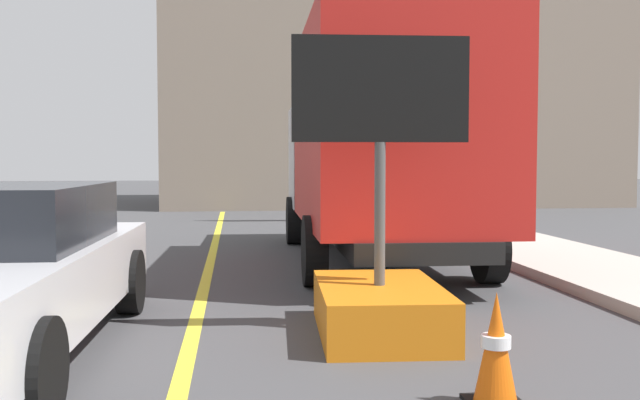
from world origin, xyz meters
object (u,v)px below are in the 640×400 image
arrow_board_trailer (379,282)px  traffic_cone_mid_lane (496,350)px  box_truck (378,144)px  highway_guide_sign (393,88)px

arrow_board_trailer → traffic_cone_mid_lane: arrow_board_trailer is taller
box_truck → traffic_cone_mid_lane: size_ratio=9.61×
box_truck → arrow_board_trailer: bearing=-101.4°
arrow_board_trailer → box_truck: size_ratio=0.38×
highway_guide_sign → traffic_cone_mid_lane: 13.55m
arrow_board_trailer → highway_guide_sign: 11.74m
arrow_board_trailer → highway_guide_sign: bearing=76.5°
arrow_board_trailer → traffic_cone_mid_lane: 1.98m
box_truck → traffic_cone_mid_lane: (-0.51, -6.27, -1.48)m
box_truck → traffic_cone_mid_lane: 6.47m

